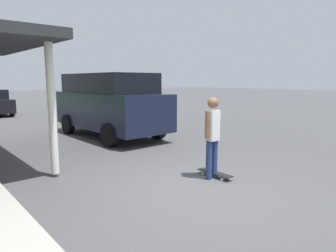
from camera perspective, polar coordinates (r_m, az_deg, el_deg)
name	(u,v)px	position (r m, az deg, el deg)	size (l,w,h in m)	color
ground_plane	(190,188)	(5.80, 4.30, -11.77)	(120.00, 120.00, 0.00)	#49494C
suv_parked	(109,103)	(11.02, -11.10, 4.34)	(2.13, 4.99, 2.26)	black
skateboarder	(212,134)	(6.18, 8.43, -1.54)	(0.41, 0.22, 1.69)	navy
skateboard	(215,173)	(6.48, 8.93, -8.87)	(0.20, 0.83, 0.10)	black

